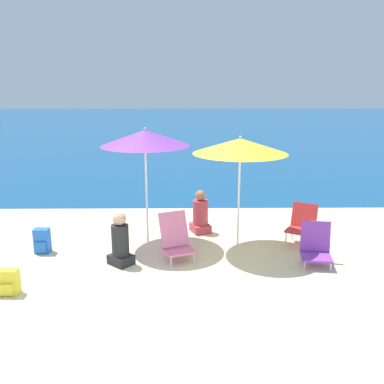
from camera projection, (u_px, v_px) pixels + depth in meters
The scene contains 11 objects.
ground_plane at pixel (128, 320), 5.38m from camera, with size 60.00×60.00×0.00m, color beige.
sea_water at pixel (176, 126), 29.51m from camera, with size 60.00×40.00×0.01m.
beach_umbrella_yellow at pixel (240, 146), 7.31m from camera, with size 1.64×1.64×2.02m.
beach_umbrella_purple at pixel (145, 138), 7.51m from camera, with size 1.58×1.58×2.14m.
beach_chair_pink at pixel (176, 238), 7.15m from camera, with size 0.65×0.68×0.79m.
beach_chair_purple at pixel (316, 246), 6.99m from camera, with size 0.54×0.56×0.69m.
beach_chair_red at pixel (302, 223), 7.85m from camera, with size 0.66×0.67×0.74m.
person_seated_near at pixel (120, 242), 6.93m from camera, with size 0.48×0.47×0.89m.
person_seated_far at pixel (200, 215), 8.46m from camera, with size 0.45×0.48×0.86m.
backpack_yellow at pixel (7, 282), 5.99m from camera, with size 0.31×0.19×0.37m.
backpack_blue at pixel (42, 241), 7.46m from camera, with size 0.26×0.21×0.44m.
Camera 1 is at (0.75, -4.82, 2.90)m, focal length 40.00 mm.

